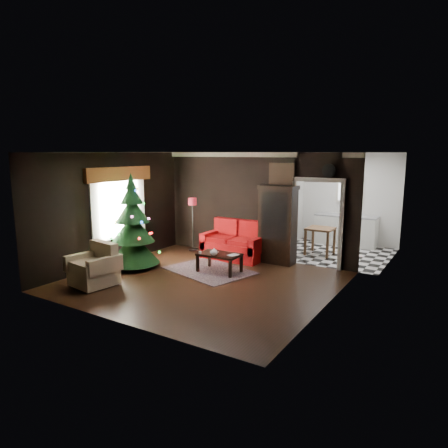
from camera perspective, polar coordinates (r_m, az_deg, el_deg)
The scene contains 26 objects.
floor at distance 8.89m, azimuth -3.09°, elevation -8.19°, with size 5.50×5.50×0.00m, color black.
ceiling at distance 8.44m, azimuth -3.28°, elevation 10.16°, with size 5.50×5.50×0.00m, color white.
wall_back at distance 10.68m, azimuth 4.54°, elevation 2.61°, with size 5.50×5.50×0.00m, color black.
wall_front at distance 6.70m, azimuth -15.55°, elevation -2.24°, with size 5.50×5.50×0.00m, color black.
wall_left at distance 10.37m, azimuth -15.74°, elevation 2.03°, with size 5.50×5.50×0.00m, color black.
wall_right at distance 7.35m, azimuth 14.66°, elevation -1.12°, with size 5.50×5.50×0.00m, color black.
doorway at distance 10.07m, azimuth 13.13°, elevation -0.10°, with size 1.10×0.10×2.10m, color beige, non-canonical shape.
left_window at distance 10.46m, azimuth -14.80°, elevation 2.42°, with size 0.05×1.60×1.40m, color white.
valance at distance 10.33m, azimuth -14.70°, elevation 6.90°, with size 0.12×2.10×0.35m, color brown.
kitchen_floor at distance 11.69m, azimuth 15.31°, elevation -4.05°, with size 3.00×3.00×0.00m, color silver.
kitchen_window at distance 12.80m, azimuth 17.55°, elevation 4.77°, with size 0.70×0.06×0.70m, color white.
rug at distance 9.68m, azimuth -2.13°, elevation -6.61°, with size 1.99×1.45×0.01m, color #594551.
loveseat at distance 10.63m, azimuth 1.44°, elevation -2.32°, with size 1.70×0.90×1.00m, color maroon, non-canonical shape.
curio_cabinet at distance 10.22m, azimuth 7.65°, elevation -0.35°, with size 0.90×0.45×1.90m, color black, non-canonical shape.
floor_lamp at distance 11.13m, azimuth -4.49°, elevation -0.05°, with size 0.25×0.25×1.47m, color black, non-canonical shape.
christmas_tree at distance 9.94m, azimuth -12.89°, elevation -0.22°, with size 1.25×1.25×2.38m, color black, non-canonical shape.
armchair at distance 8.93m, azimuth -18.14°, elevation -5.52°, with size 0.85×0.85×0.87m, color tan, non-canonical shape.
coffee_table at distance 9.49m, azimuth -0.66°, elevation -5.53°, with size 0.98×0.59×0.44m, color black, non-canonical shape.
teapot at distance 9.21m, azimuth -1.42°, elevation -4.04°, with size 0.18×0.18×0.17m, color white, non-canonical shape.
cup_a at distance 9.46m, azimuth -1.82°, elevation -4.02°, with size 0.06×0.06×0.06m, color white.
cup_b at distance 9.44m, azimuth -3.45°, elevation -4.05°, with size 0.07×0.07×0.06m, color silver.
book at distance 9.28m, azimuth 0.90°, elevation -3.68°, with size 0.18×0.02×0.25m, color brown.
wall_clock at distance 9.81m, azimuth 14.74°, elevation 7.39°, with size 0.32×0.32×0.06m, color white.
painting at distance 10.24m, azimuth 8.25°, elevation 6.99°, with size 0.62×0.05×0.52m, color #AF7149.
kitchen_counter at distance 12.73m, azimuth 16.97°, elevation -0.92°, with size 1.80×0.60×0.90m, color white.
kitchen_table at distance 11.41m, azimuth 13.52°, elevation -2.38°, with size 0.70×0.70×0.75m, color brown, non-canonical shape.
Camera 1 is at (4.85, -6.91, 2.79)m, focal length 32.05 mm.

